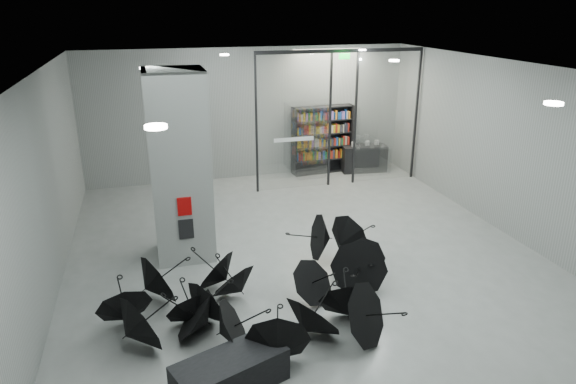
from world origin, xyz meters
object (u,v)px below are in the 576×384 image
object	(u,v)px
bookshelf	(323,140)
bench	(230,373)
column	(180,167)
shop_counter	(364,158)
umbrella_cluster	(269,298)

from	to	relation	value
bookshelf	bench	bearing A→B (deg)	-121.77
column	bookshelf	world-z (taller)	column
bookshelf	shop_counter	distance (m)	1.52
column	shop_counter	distance (m)	7.80
column	shop_counter	xyz separation A→B (m)	(6.18, 4.48, -1.57)
shop_counter	umbrella_cluster	world-z (taller)	umbrella_cluster
column	shop_counter	bearing A→B (deg)	35.94
bookshelf	shop_counter	bearing A→B (deg)	-16.49
bookshelf	umbrella_cluster	bearing A→B (deg)	-121.01
umbrella_cluster	shop_counter	bearing A→B (deg)	55.56
column	bookshelf	bearing A→B (deg)	44.49
bookshelf	shop_counter	xyz separation A→B (m)	(1.35, -0.27, -0.65)
bookshelf	shop_counter	world-z (taller)	bookshelf
bench	umbrella_cluster	xyz separation A→B (m)	(0.97, 1.70, 0.05)
bench	bookshelf	distance (m)	10.35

